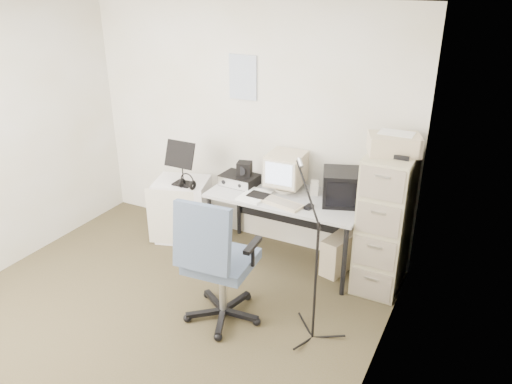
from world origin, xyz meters
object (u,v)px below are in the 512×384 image
at_px(desk, 286,229).
at_px(office_chair, 222,259).
at_px(filing_cabinet, 385,222).
at_px(side_cart, 183,209).

distance_m(desk, office_chair, 1.09).
height_order(filing_cabinet, desk, filing_cabinet).
height_order(desk, office_chair, office_chair).
bearing_deg(filing_cabinet, side_cart, -177.82).
distance_m(filing_cabinet, office_chair, 1.52).
relative_size(desk, office_chair, 1.31).
height_order(desk, side_cart, desk).
xyz_separation_m(filing_cabinet, desk, (-0.95, -0.03, -0.29)).
height_order(filing_cabinet, side_cart, filing_cabinet).
xyz_separation_m(filing_cabinet, office_chair, (-1.06, -1.10, -0.08)).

